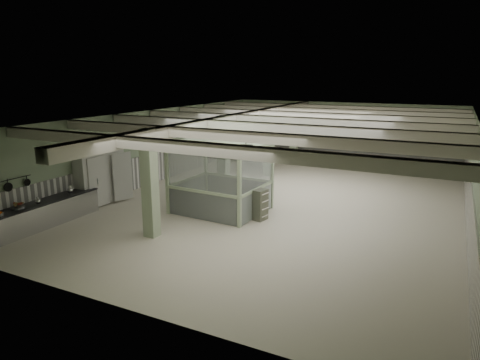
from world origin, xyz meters
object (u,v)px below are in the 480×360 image
at_px(prep_counter, 43,214).
at_px(filing_cabinet, 260,205).
at_px(walkin_cooler, 101,179).
at_px(guard_booth, 221,165).

relative_size(prep_counter, filing_cabinet, 3.96).
relative_size(prep_counter, walkin_cooler, 1.98).
xyz_separation_m(prep_counter, filing_cabinet, (6.62, 4.12, 0.12)).
bearing_deg(walkin_cooler, guard_booth, 16.23).
relative_size(walkin_cooler, guard_booth, 0.65).
height_order(prep_counter, guard_booth, guard_booth).
bearing_deg(filing_cabinet, prep_counter, -136.99).
xyz_separation_m(prep_counter, guard_booth, (4.78, 4.42, 1.39)).
bearing_deg(walkin_cooler, prep_counter, -88.40).
height_order(prep_counter, filing_cabinet, filing_cabinet).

